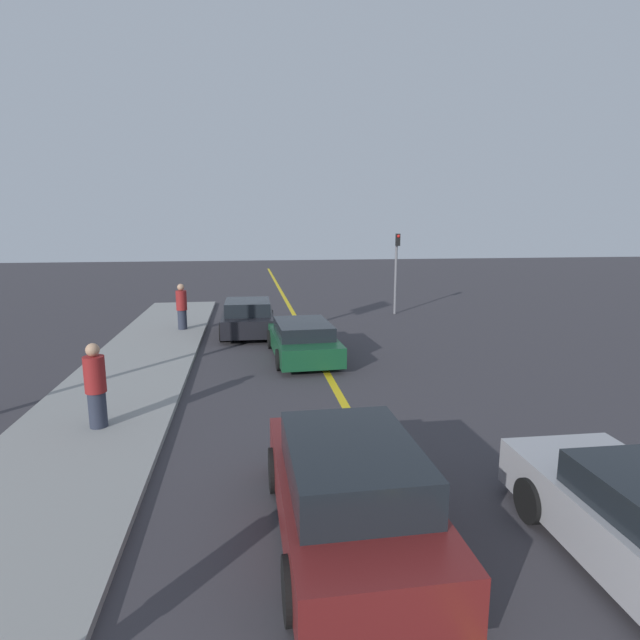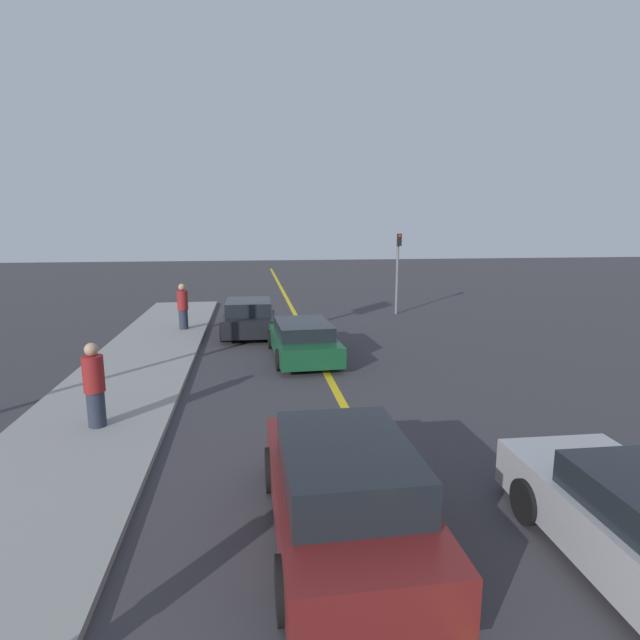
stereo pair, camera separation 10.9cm
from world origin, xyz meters
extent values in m
cube|color=gold|center=(0.00, 18.00, 0.00)|extent=(0.20, 60.00, 0.01)
cube|color=gray|center=(-5.37, 12.99, 0.06)|extent=(3.11, 25.99, 0.12)
cylinder|color=black|center=(1.67, 5.12, 0.31)|extent=(0.23, 0.63, 0.62)
cylinder|color=black|center=(3.32, 5.08, 0.31)|extent=(0.23, 0.63, 0.62)
cube|color=maroon|center=(-0.94, 5.16, 0.54)|extent=(1.82, 4.23, 0.69)
cube|color=black|center=(-0.94, 4.95, 1.16)|extent=(1.59, 2.33, 0.55)
cylinder|color=black|center=(-1.79, 6.46, 0.34)|extent=(0.23, 0.69, 0.69)
cylinder|color=black|center=(-0.10, 6.47, 0.34)|extent=(0.23, 0.69, 0.69)
cylinder|color=black|center=(-1.77, 3.85, 0.34)|extent=(0.23, 0.69, 0.69)
cylinder|color=black|center=(-0.08, 3.86, 0.34)|extent=(0.23, 0.69, 0.69)
cube|color=#144728|center=(-0.48, 14.42, 0.47)|extent=(1.99, 4.38, 0.59)
cube|color=black|center=(-0.48, 14.21, 0.96)|extent=(1.69, 2.44, 0.41)
cylinder|color=black|center=(-1.39, 15.72, 0.31)|extent=(0.25, 0.63, 0.63)
cylinder|color=black|center=(0.32, 15.80, 0.31)|extent=(0.25, 0.63, 0.63)
cylinder|color=black|center=(-1.28, 13.05, 0.31)|extent=(0.25, 0.63, 0.63)
cylinder|color=black|center=(0.43, 13.13, 0.31)|extent=(0.25, 0.63, 0.63)
cube|color=black|center=(-2.14, 18.13, 0.52)|extent=(1.92, 3.87, 0.64)
cube|color=black|center=(-2.14, 17.94, 1.08)|extent=(1.67, 2.14, 0.49)
cylinder|color=black|center=(-3.01, 19.33, 0.35)|extent=(0.23, 0.71, 0.70)
cylinder|color=black|center=(-1.24, 19.30, 0.35)|extent=(0.23, 0.71, 0.70)
cylinder|color=black|center=(-3.04, 16.95, 0.35)|extent=(0.23, 0.71, 0.70)
cylinder|color=black|center=(-1.28, 16.92, 0.35)|extent=(0.23, 0.71, 0.70)
cylinder|color=#282D3D|center=(-5.16, 9.22, 0.48)|extent=(0.34, 0.34, 0.72)
cylinder|color=maroon|center=(-5.16, 9.22, 1.21)|extent=(0.40, 0.40, 0.72)
sphere|color=tan|center=(-5.16, 9.22, 1.70)|extent=(0.26, 0.26, 0.26)
cylinder|color=#282D3D|center=(-4.66, 18.84, 0.50)|extent=(0.34, 0.34, 0.75)
cylinder|color=maroon|center=(-4.66, 18.84, 1.25)|extent=(0.41, 0.41, 0.75)
sphere|color=tan|center=(-4.66, 18.84, 1.76)|extent=(0.26, 0.26, 0.26)
cylinder|color=slate|center=(4.71, 21.63, 1.86)|extent=(0.12, 0.12, 3.72)
cube|color=black|center=(4.71, 21.45, 3.45)|extent=(0.18, 0.18, 0.55)
sphere|color=red|center=(4.71, 21.36, 3.61)|extent=(0.14, 0.14, 0.14)
camera|label=1|loc=(-2.18, -0.71, 4.06)|focal=28.00mm
camera|label=2|loc=(-2.07, -0.73, 4.06)|focal=28.00mm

